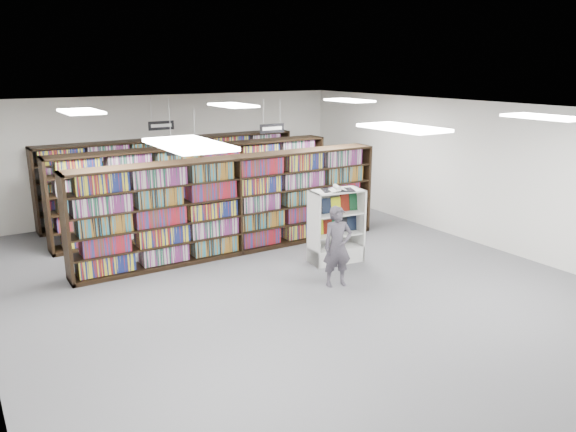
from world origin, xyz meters
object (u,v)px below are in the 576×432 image
bookshelf_row_near (235,205)px  shopper (337,246)px  endcap_display (335,238)px  open_book (338,189)px

bookshelf_row_near → shopper: 2.81m
bookshelf_row_near → shopper: bearing=-75.2°
bookshelf_row_near → endcap_display: bearing=-47.0°
endcap_display → open_book: 1.05m
open_book → shopper: bearing=-103.8°
bookshelf_row_near → open_book: bearing=-49.0°
open_book → shopper: (-0.74, -1.02, -0.80)m
shopper → bookshelf_row_near: bearing=119.8°
shopper → open_book: bearing=69.0°
bookshelf_row_near → open_book: bookshelf_row_near is taller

